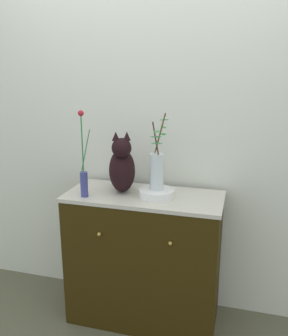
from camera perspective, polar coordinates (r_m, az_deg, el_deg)
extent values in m
plane|color=#57553F|center=(2.80, 0.00, -22.28)|extent=(6.00, 6.00, 0.00)
cube|color=silver|center=(2.54, 1.84, 6.05)|extent=(4.40, 0.08, 2.60)
cube|color=#2D2107|center=(2.55, 0.00, -14.29)|extent=(1.00, 0.44, 0.90)
cube|color=beige|center=(2.36, 0.00, -4.51)|extent=(1.02, 0.45, 0.02)
sphere|color=#B79338|center=(2.30, -7.13, -10.35)|extent=(0.02, 0.02, 0.02)
sphere|color=#B79338|center=(2.18, 4.16, -11.79)|extent=(0.02, 0.02, 0.02)
ellipsoid|color=black|center=(2.38, -3.49, -0.38)|extent=(0.24, 0.28, 0.29)
sphere|color=black|center=(2.28, -3.57, 3.19)|extent=(0.13, 0.13, 0.13)
cone|color=black|center=(2.26, -2.72, 5.08)|extent=(0.05, 0.05, 0.06)
cone|color=black|center=(2.26, -4.49, 5.06)|extent=(0.05, 0.05, 0.06)
cylinder|color=black|center=(2.62, -3.39, -1.83)|extent=(0.09, 0.18, 0.03)
cylinder|color=#393E82|center=(2.33, -9.45, -2.55)|extent=(0.05, 0.05, 0.16)
cylinder|color=#307D3F|center=(2.26, -9.73, 3.66)|extent=(0.01, 0.01, 0.35)
sphere|color=#AF1D28|center=(2.23, -9.96, 8.54)|extent=(0.04, 0.04, 0.04)
cylinder|color=#2F783D|center=(2.26, -9.23, 2.69)|extent=(0.07, 0.01, 0.27)
cylinder|color=white|center=(2.30, 1.96, -4.01)|extent=(0.23, 0.23, 0.05)
cylinder|color=silver|center=(2.26, 1.99, -0.61)|extent=(0.09, 0.09, 0.23)
cylinder|color=#4C2F20|center=(2.20, 2.04, 3.54)|extent=(0.06, 0.02, 0.29)
ellipsoid|color=#358546|center=(2.16, 2.02, 3.90)|extent=(0.08, 0.06, 0.01)
ellipsoid|color=#307F45|center=(2.17, 1.85, 4.96)|extent=(0.08, 0.05, 0.01)
ellipsoid|color=#31813B|center=(2.13, 2.04, 5.77)|extent=(0.04, 0.07, 0.01)
cylinder|color=#54401A|center=(2.23, 2.28, 4.43)|extent=(0.10, 0.04, 0.34)
ellipsoid|color=#2E8735|center=(2.28, 3.07, 5.37)|extent=(0.05, 0.08, 0.01)
ellipsoid|color=#377E43|center=(2.27, 3.11, 6.44)|extent=(0.06, 0.08, 0.01)
ellipsoid|color=#2E7741|center=(2.29, 3.22, 7.62)|extent=(0.07, 0.08, 0.01)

